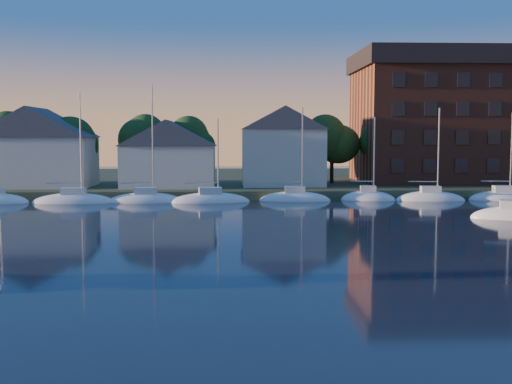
{
  "coord_description": "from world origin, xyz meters",
  "views": [
    {
      "loc": [
        1.44,
        -21.13,
        7.27
      ],
      "look_at": [
        3.17,
        22.0,
        3.44
      ],
      "focal_mm": 45.0,
      "sensor_mm": 36.0,
      "label": 1
    }
  ],
  "objects": [
    {
      "name": "clubhouse_centre",
      "position": [
        -6.0,
        57.0,
        5.13
      ],
      "size": [
        11.55,
        8.4,
        8.08
      ],
      "color": "beige",
      "rests_on": "shoreline_land"
    },
    {
      "name": "wooden_dock",
      "position": [
        0.0,
        52.0,
        0.0
      ],
      "size": [
        120.0,
        3.0,
        1.0
      ],
      "primitive_type": "cube",
      "color": "brown",
      "rests_on": "ground"
    },
    {
      "name": "condo_block",
      "position": [
        34.0,
        64.95,
        9.79
      ],
      "size": [
        31.0,
        17.0,
        17.4
      ],
      "color": "brown",
      "rests_on": "shoreline_land"
    },
    {
      "name": "ground",
      "position": [
        0.0,
        0.0,
        0.0
      ],
      "size": [
        260.0,
        260.0,
        0.0
      ],
      "primitive_type": "plane",
      "color": "black",
      "rests_on": "ground"
    },
    {
      "name": "tree_line",
      "position": [
        2.0,
        63.0,
        7.18
      ],
      "size": [
        93.4,
        5.4,
        8.9
      ],
      "color": "#342317",
      "rests_on": "shoreline_land"
    },
    {
      "name": "clubhouse_east",
      "position": [
        8.0,
        59.0,
        6.0
      ],
      "size": [
        10.5,
        8.4,
        9.8
      ],
      "color": "beige",
      "rests_on": "shoreline_land"
    },
    {
      "name": "shoreline_land",
      "position": [
        0.0,
        75.0,
        0.0
      ],
      "size": [
        160.0,
        50.0,
        2.0
      ],
      "primitive_type": "cube",
      "color": "#334126",
      "rests_on": "ground"
    },
    {
      "name": "clubhouse_west",
      "position": [
        -22.0,
        58.0,
        5.93
      ],
      "size": [
        13.65,
        9.45,
        9.64
      ],
      "color": "beige",
      "rests_on": "shoreline_land"
    },
    {
      "name": "drifting_sailboat_right",
      "position": [
        25.8,
        33.16,
        0.1
      ],
      "size": [
        7.12,
        4.48,
        10.87
      ],
      "rotation": [
        0.0,
        0.0,
        -0.35
      ],
      "color": "white",
      "rests_on": "ground"
    },
    {
      "name": "moored_fleet",
      "position": [
        4.0,
        49.0,
        0.1
      ],
      "size": [
        95.5,
        2.4,
        12.05
      ],
      "color": "white",
      "rests_on": "ground"
    }
  ]
}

